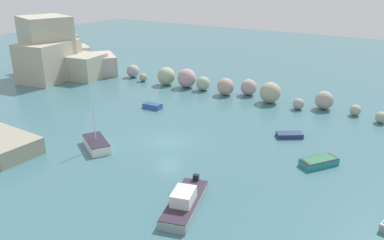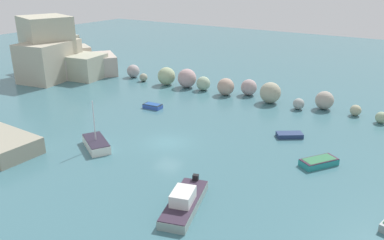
% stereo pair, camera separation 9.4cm
% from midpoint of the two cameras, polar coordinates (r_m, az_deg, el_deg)
% --- Properties ---
extents(cove_water, '(160.00, 160.00, 0.00)m').
position_cam_midpoint_polar(cove_water, '(38.62, -3.57, -3.32)').
color(cove_water, '#3F6D78').
rests_on(cove_water, ground).
extents(cliff_headland_left, '(16.02, 15.69, 9.40)m').
position_cam_midpoint_polar(cliff_headland_left, '(67.12, -18.79, 8.82)').
color(cliff_headland_left, '#ACA696').
rests_on(cliff_headland_left, ground).
extents(rock_breakwater, '(45.58, 4.16, 2.71)m').
position_cam_midpoint_polar(rock_breakwater, '(53.23, 6.24, 4.73)').
color(rock_breakwater, '#ADAC8C').
rests_on(rock_breakwater, ground).
extents(moored_boat_2, '(2.36, 1.35, 0.55)m').
position_cam_midpoint_polar(moored_boat_2, '(48.45, -5.81, 2.04)').
color(moored_boat_2, '#3154B3').
rests_on(moored_boat_2, cove_water).
extents(moored_boat_3, '(4.39, 3.58, 4.71)m').
position_cam_midpoint_polar(moored_boat_3, '(38.35, -13.82, -3.38)').
color(moored_boat_3, white).
rests_on(moored_boat_3, cove_water).
extents(moored_boat_4, '(3.56, 6.35, 1.58)m').
position_cam_midpoint_polar(moored_boat_4, '(28.23, -1.16, -11.78)').
color(moored_boat_4, gray).
rests_on(moored_boat_4, cove_water).
extents(moored_boat_5, '(3.02, 3.53, 0.62)m').
position_cam_midpoint_polar(moored_boat_5, '(35.82, 17.91, -5.80)').
color(moored_boat_5, teal).
rests_on(moored_boat_5, cove_water).
extents(moored_boat_6, '(2.81, 2.49, 0.46)m').
position_cam_midpoint_polar(moored_boat_6, '(40.98, 13.93, -2.12)').
color(moored_boat_6, navy).
rests_on(moored_boat_6, cove_water).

